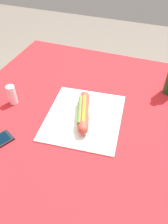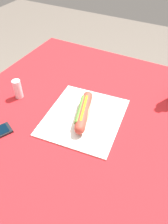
# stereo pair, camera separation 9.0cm
# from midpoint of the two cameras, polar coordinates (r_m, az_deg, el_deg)

# --- Properties ---
(ground_plane) EXTENTS (6.00, 6.00, 0.00)m
(ground_plane) POSITION_cam_midpoint_polar(r_m,az_deg,el_deg) (1.57, -3.17, -20.20)
(ground_plane) COLOR #6B6056
(ground_plane) RESTS_ON ground
(dining_table) EXTENTS (1.03, 0.95, 0.76)m
(dining_table) POSITION_cam_midpoint_polar(r_m,az_deg,el_deg) (1.06, -4.44, -4.81)
(dining_table) COLOR brown
(dining_table) RESTS_ON ground
(paper_wrapper) EXTENTS (0.36, 0.33, 0.01)m
(paper_wrapper) POSITION_cam_midpoint_polar(r_m,az_deg,el_deg) (0.92, -2.80, -1.37)
(paper_wrapper) COLOR white
(paper_wrapper) RESTS_ON dining_table
(hot_dog) EXTENTS (0.22, 0.10, 0.05)m
(hot_dog) POSITION_cam_midpoint_polar(r_m,az_deg,el_deg) (0.90, -2.93, -0.01)
(hot_dog) COLOR #E5BC75
(hot_dog) RESTS_ON paper_wrapper
(salt_shaker) EXTENTS (0.04, 0.04, 0.09)m
(salt_shaker) POSITION_cam_midpoint_polar(r_m,az_deg,el_deg) (1.02, -20.09, 3.97)
(salt_shaker) COLOR silver
(salt_shaker) RESTS_ON dining_table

